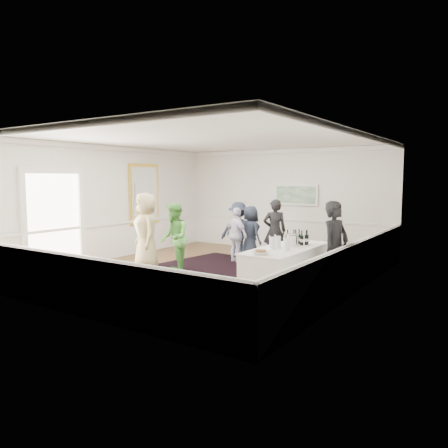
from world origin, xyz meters
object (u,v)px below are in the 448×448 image
Objects in this scene: guest_tan at (146,232)px; guest_dark_b at (275,231)px; guest_dark_a at (239,230)px; guest_lilac at (237,235)px; serving_table at (286,272)px; guest_navy at (250,233)px; bartender at (335,249)px; nut_bowl at (261,252)px; ice_bucket at (292,240)px; guest_green at (174,238)px.

guest_tan is 1.12× the size of guest_dark_b.
guest_tan is 2.96m from guest_dark_a.
serving_table is at bearing 160.84° from guest_lilac.
guest_dark_a is 0.54m from guest_navy.
serving_table is at bearing 87.17° from guest_dark_b.
bartender is 1.71m from nut_bowl.
ice_bucket is (2.64, -2.16, 0.32)m from guest_lilac.
nut_bowl reaches higher than serving_table.
guest_tan is (-4.67, -0.34, 0.04)m from bartender.
guest_lilac is (1.27, 2.18, -0.22)m from guest_tan.
nut_bowl is (3.85, -1.16, 0.03)m from guest_tan.
serving_table is at bearing 155.92° from guest_navy.
guest_navy is at bearing -90.84° from guest_lilac.
guest_green is 3.39m from nut_bowl.
bartender is at bearing 169.72° from guest_navy.
guest_lilac is at bearing 137.74° from serving_table.
guest_dark_b is 4.27m from nut_bowl.
guest_tan reaches higher than serving_table.
guest_green is 2.52m from guest_navy.
guest_green is (-3.16, 0.39, 0.37)m from serving_table.
guest_dark_b is 0.70m from guest_navy.
bartender is 3.93m from guest_green.
nut_bowl is at bearing 165.58° from bartender.
guest_dark_b is at bearing 83.09° from guest_tan.
guest_tan is 0.77m from guest_green.
guest_dark_b is 3.27m from ice_bucket.
ice_bucket is 1.18m from nut_bowl.
guest_dark_a is at bearing 126.21° from nut_bowl.
guest_dark_a is (-0.32, 0.61, 0.06)m from guest_lilac.
bartender is at bearing 61.25° from nut_bowl.
guest_tan reaches higher than guest_green.
guest_lilac reaches higher than serving_table.
serving_table is 3.73m from guest_navy.
guest_tan is 6.74× the size of nut_bowl.
guest_dark_b is 5.99× the size of nut_bowl.
serving_table is at bearing 86.91° from nut_bowl.
guest_dark_a reaches higher than serving_table.
guest_dark_a is (-3.71, 2.46, -0.12)m from bartender.
bartender reaches higher than nut_bowl.
guest_tan reaches higher than nut_bowl.
serving_table is 1.22× the size of guest_tan.
nut_bowl is at bearing 80.03° from guest_dark_b.
ice_bucket is (2.45, -2.58, 0.31)m from guest_navy.
guest_dark_a is at bearing 132.50° from guest_green.
ice_bucket is at bearing 127.18° from bartender.
guest_dark_b is at bearing -142.38° from guest_navy.
guest_dark_b is at bearing 123.08° from ice_bucket.
guest_green reaches higher than guest_dark_a.
guest_dark_a reaches higher than guest_lilac.
guest_dark_b is at bearing 60.72° from bartender.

